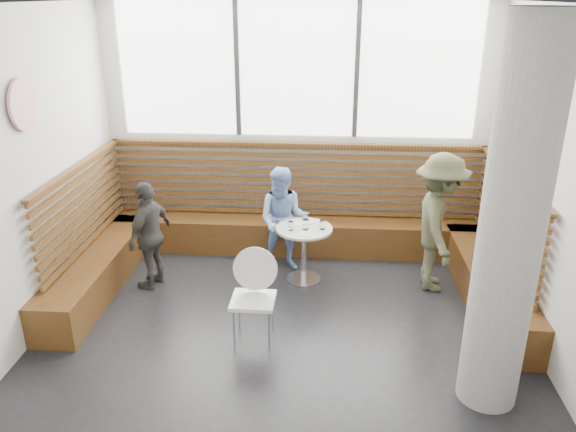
# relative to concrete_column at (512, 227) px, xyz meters

# --- Properties ---
(room) EXTENTS (5.00, 5.00, 3.20)m
(room) POSITION_rel_concrete_column_xyz_m (-1.85, 0.60, 0.00)
(room) COLOR silver
(room) RESTS_ON ground
(booth) EXTENTS (5.00, 2.50, 1.44)m
(booth) POSITION_rel_concrete_column_xyz_m (-1.85, 2.37, -1.19)
(booth) COLOR #4A2D12
(booth) RESTS_ON ground
(concrete_column) EXTENTS (0.50, 0.50, 3.20)m
(concrete_column) POSITION_rel_concrete_column_xyz_m (0.00, 0.00, 0.00)
(concrete_column) COLOR gray
(concrete_column) RESTS_ON ground
(wall_art) EXTENTS (0.03, 0.50, 0.50)m
(wall_art) POSITION_rel_concrete_column_xyz_m (-4.31, 1.00, 0.70)
(wall_art) COLOR white
(wall_art) RESTS_ON room
(cafe_table) EXTENTS (0.67, 0.67, 0.69)m
(cafe_table) POSITION_rel_concrete_column_xyz_m (-1.69, 2.01, -1.10)
(cafe_table) COLOR silver
(cafe_table) RESTS_ON ground
(cafe_chair) EXTENTS (0.45, 0.44, 0.94)m
(cafe_chair) POSITION_rel_concrete_column_xyz_m (-2.13, 0.76, -1.05)
(cafe_chair) COLOR white
(cafe_chair) RESTS_ON ground
(adult_man) EXTENTS (0.66, 1.09, 1.64)m
(adult_man) POSITION_rel_concrete_column_xyz_m (-0.14, 1.96, -0.78)
(adult_man) COLOR #474B32
(adult_man) RESTS_ON ground
(child_back) EXTENTS (0.69, 0.56, 1.33)m
(child_back) POSITION_rel_concrete_column_xyz_m (-1.96, 2.31, -0.94)
(child_back) COLOR #82A9E1
(child_back) RESTS_ON ground
(child_left) EXTENTS (0.53, 0.82, 1.30)m
(child_left) POSITION_rel_concrete_column_xyz_m (-3.48, 1.77, -0.95)
(child_left) COLOR #43413D
(child_left) RESTS_ON ground
(plate_near) EXTENTS (0.18, 0.18, 0.01)m
(plate_near) POSITION_rel_concrete_column_xyz_m (-1.80, 2.11, -0.90)
(plate_near) COLOR white
(plate_near) RESTS_ON cafe_table
(plate_far) EXTENTS (0.19, 0.19, 0.01)m
(plate_far) POSITION_rel_concrete_column_xyz_m (-1.65, 2.19, -0.90)
(plate_far) COLOR white
(plate_far) RESTS_ON cafe_table
(glass_left) EXTENTS (0.07, 0.07, 0.10)m
(glass_left) POSITION_rel_concrete_column_xyz_m (-1.84, 1.93, -0.85)
(glass_left) COLOR white
(glass_left) RESTS_ON cafe_table
(glass_mid) EXTENTS (0.08, 0.08, 0.12)m
(glass_mid) POSITION_rel_concrete_column_xyz_m (-1.67, 1.97, -0.85)
(glass_mid) COLOR white
(glass_mid) RESTS_ON cafe_table
(glass_right) EXTENTS (0.07, 0.07, 0.11)m
(glass_right) POSITION_rel_concrete_column_xyz_m (-1.47, 1.99, -0.85)
(glass_right) COLOR white
(glass_right) RESTS_ON cafe_table
(menu_card) EXTENTS (0.19, 0.13, 0.00)m
(menu_card) POSITION_rel_concrete_column_xyz_m (-1.68, 1.81, -0.90)
(menu_card) COLOR #A5C64C
(menu_card) RESTS_ON cafe_table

